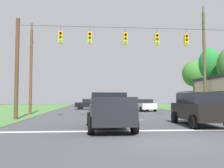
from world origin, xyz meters
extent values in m
plane|color=#47474C|center=(0.00, 0.00, 0.00)|extent=(120.00, 120.00, 0.00)
cube|color=white|center=(0.00, 2.97, 0.00)|extent=(14.59, 0.45, 0.01)
cube|color=white|center=(0.00, 8.97, 0.00)|extent=(2.50, 0.15, 0.01)
cube|color=white|center=(0.00, 16.37, 0.00)|extent=(2.50, 0.15, 0.01)
cube|color=white|center=(0.00, 22.74, 0.00)|extent=(2.50, 0.15, 0.01)
cube|color=white|center=(0.00, 27.91, 0.00)|extent=(2.50, 0.15, 0.01)
cube|color=white|center=(0.00, 37.94, 0.00)|extent=(2.50, 0.15, 0.01)
cylinder|color=brown|center=(-8.42, 9.80, 3.93)|extent=(0.30, 0.30, 7.86)
cylinder|color=black|center=(0.18, 9.80, 7.34)|extent=(17.20, 0.02, 0.02)
cylinder|color=black|center=(-5.12, 9.80, 7.13)|extent=(0.02, 0.02, 0.42)
cube|color=yellow|center=(-5.12, 9.80, 6.44)|extent=(0.32, 0.24, 0.95)
cylinder|color=#310503|center=(-5.12, 9.66, 6.74)|extent=(0.20, 0.04, 0.20)
cylinder|color=#352203|center=(-5.12, 9.66, 6.44)|extent=(0.20, 0.04, 0.20)
cylinder|color=green|center=(-5.12, 9.66, 6.14)|extent=(0.20, 0.04, 0.20)
cylinder|color=black|center=(-2.83, 9.80, 7.13)|extent=(0.02, 0.02, 0.42)
cube|color=yellow|center=(-2.83, 9.80, 6.44)|extent=(0.32, 0.24, 0.95)
cylinder|color=#310503|center=(-2.83, 9.66, 6.74)|extent=(0.20, 0.04, 0.20)
cylinder|color=#352203|center=(-2.83, 9.66, 6.44)|extent=(0.20, 0.04, 0.20)
cylinder|color=green|center=(-2.83, 9.66, 6.14)|extent=(0.20, 0.04, 0.20)
cylinder|color=black|center=(0.02, 9.80, 7.13)|extent=(0.02, 0.02, 0.42)
cube|color=yellow|center=(0.02, 9.80, 6.44)|extent=(0.32, 0.24, 0.95)
cylinder|color=#310503|center=(0.02, 9.66, 6.74)|extent=(0.20, 0.04, 0.20)
cylinder|color=#352203|center=(0.02, 9.66, 6.44)|extent=(0.20, 0.04, 0.20)
cylinder|color=green|center=(0.02, 9.66, 6.14)|extent=(0.20, 0.04, 0.20)
cylinder|color=black|center=(2.61, 9.80, 7.13)|extent=(0.02, 0.02, 0.42)
cube|color=yellow|center=(2.61, 9.80, 6.44)|extent=(0.32, 0.24, 0.95)
cylinder|color=#310503|center=(2.61, 9.66, 6.74)|extent=(0.20, 0.04, 0.20)
cylinder|color=#352203|center=(2.61, 9.66, 6.44)|extent=(0.20, 0.04, 0.20)
cylinder|color=green|center=(2.61, 9.66, 6.14)|extent=(0.20, 0.04, 0.20)
cylinder|color=black|center=(5.08, 9.80, 7.13)|extent=(0.02, 0.02, 0.42)
cube|color=yellow|center=(5.08, 9.80, 6.44)|extent=(0.32, 0.24, 0.95)
cylinder|color=#310503|center=(5.08, 9.66, 6.74)|extent=(0.20, 0.04, 0.20)
cylinder|color=#352203|center=(5.08, 9.66, 6.44)|extent=(0.20, 0.04, 0.20)
cylinder|color=green|center=(5.08, 9.66, 6.14)|extent=(0.20, 0.04, 0.20)
cube|color=black|center=(-1.73, 3.72, 0.82)|extent=(2.17, 5.46, 0.85)
cube|color=black|center=(-1.75, 4.36, 1.60)|extent=(1.91, 1.96, 0.70)
cube|color=black|center=(-2.63, 2.34, 1.48)|extent=(0.17, 2.38, 0.45)
cube|color=black|center=(-0.75, 2.40, 1.48)|extent=(0.17, 2.38, 0.45)
cube|color=black|center=(-1.65, 1.07, 1.48)|extent=(1.96, 0.16, 0.45)
cylinder|color=black|center=(-2.79, 5.52, 0.40)|extent=(0.31, 0.81, 0.80)
cylinder|color=black|center=(-0.79, 5.58, 0.40)|extent=(0.31, 0.81, 0.80)
cylinder|color=black|center=(-2.67, 1.85, 0.40)|extent=(0.31, 0.81, 0.80)
cylinder|color=black|center=(-0.67, 1.91, 0.40)|extent=(0.31, 0.81, 0.80)
cube|color=black|center=(3.81, 5.01, 0.85)|extent=(2.13, 4.87, 0.95)
cube|color=black|center=(3.80, 4.86, 1.66)|extent=(1.92, 3.27, 0.65)
cylinder|color=black|center=(2.95, 4.89, 2.03)|extent=(0.15, 2.72, 0.05)
cylinder|color=black|center=(4.65, 4.83, 2.03)|extent=(0.15, 2.72, 0.05)
cylinder|color=black|center=(2.89, 6.68, 0.38)|extent=(0.29, 0.77, 0.76)
cylinder|color=black|center=(4.84, 6.60, 0.38)|extent=(0.29, 0.77, 0.76)
cylinder|color=black|center=(2.77, 3.42, 0.38)|extent=(0.29, 0.77, 0.76)
cube|color=silver|center=(4.01, 21.10, 0.67)|extent=(2.21, 4.46, 0.70)
cube|color=black|center=(4.01, 21.10, 1.27)|extent=(1.82, 2.25, 0.50)
cylinder|color=black|center=(2.98, 22.43, 0.32)|extent=(0.28, 0.66, 0.64)
cylinder|color=black|center=(4.77, 22.60, 0.32)|extent=(0.28, 0.66, 0.64)
cylinder|color=black|center=(3.25, 19.60, 0.32)|extent=(0.28, 0.66, 0.64)
cylinder|color=black|center=(5.05, 19.78, 0.32)|extent=(0.28, 0.66, 0.64)
cube|color=black|center=(-2.91, 26.61, 0.67)|extent=(4.41, 2.09, 0.70)
cube|color=black|center=(-2.91, 26.61, 1.27)|extent=(2.21, 1.76, 0.50)
cylinder|color=black|center=(-4.38, 25.81, 0.32)|extent=(0.65, 0.26, 0.64)
cylinder|color=black|center=(-4.26, 27.60, 0.32)|extent=(0.65, 0.26, 0.64)
cylinder|color=black|center=(-1.55, 25.61, 0.32)|extent=(0.65, 0.26, 0.64)
cylinder|color=black|center=(-1.43, 27.41, 0.32)|extent=(0.65, 0.26, 0.64)
cylinder|color=brown|center=(9.10, 14.96, 5.37)|extent=(0.30, 0.30, 10.74)
cube|color=brown|center=(9.10, 14.96, 10.34)|extent=(0.12, 0.12, 2.18)
cylinder|color=#B2B7BC|center=(9.10, 15.83, 10.46)|extent=(0.08, 0.08, 0.12)
cylinder|color=#B2B7BC|center=(9.10, 14.09, 10.46)|extent=(0.08, 0.08, 0.12)
cube|color=brown|center=(9.10, 14.96, 9.44)|extent=(0.12, 0.12, 1.83)
cylinder|color=#B2B7BC|center=(9.10, 15.69, 9.56)|extent=(0.08, 0.08, 0.12)
cylinder|color=#B2B7BC|center=(9.10, 14.23, 9.56)|extent=(0.08, 0.08, 0.12)
cylinder|color=brown|center=(-8.79, 15.55, 4.33)|extent=(0.27, 0.27, 8.66)
cube|color=brown|center=(-8.79, 15.55, 8.26)|extent=(0.12, 0.12, 2.06)
cylinder|color=#B2B7BC|center=(-8.79, 16.38, 8.38)|extent=(0.08, 0.08, 0.12)
cylinder|color=#B2B7BC|center=(-8.79, 14.73, 8.38)|extent=(0.08, 0.08, 0.12)
cube|color=brown|center=(-8.79, 15.55, 7.36)|extent=(0.12, 0.12, 1.80)
cylinder|color=#B2B7BC|center=(-8.79, 16.27, 7.48)|extent=(0.08, 0.08, 0.12)
cylinder|color=#B2B7BC|center=(-8.79, 14.83, 7.48)|extent=(0.08, 0.08, 0.12)
cylinder|color=brown|center=(13.44, 27.39, 2.18)|extent=(0.38, 0.38, 4.37)
ellipsoid|color=#3F812E|center=(13.44, 27.39, 5.50)|extent=(3.73, 3.73, 4.10)
cylinder|color=brown|center=(12.78, 21.04, 2.48)|extent=(0.39, 0.39, 4.96)
ellipsoid|color=#268337|center=(12.78, 21.04, 6.12)|extent=(2.78, 2.78, 4.23)
camera|label=1|loc=(-2.65, -9.17, 1.65)|focal=38.60mm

